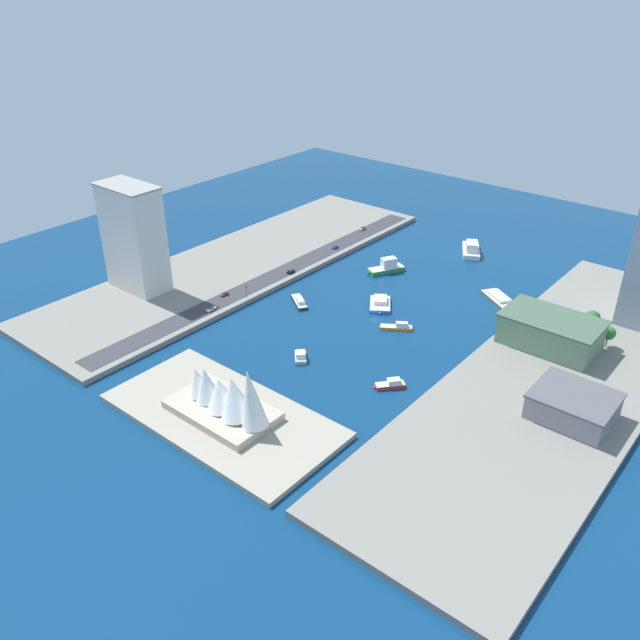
{
  "coord_description": "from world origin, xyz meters",
  "views": [
    {
      "loc": [
        -153.08,
        224.49,
        146.85
      ],
      "look_at": [
        11.77,
        25.3,
        4.21
      ],
      "focal_mm": 37.0,
      "sensor_mm": 36.0,
      "label": 1
    }
  ],
  "objects_px": {
    "catamaran_blue": "(380,303)",
    "van_white": "(211,309)",
    "water_taxi_orange": "(397,327)",
    "hatchback_blue": "(335,247)",
    "ferry_white_commuter": "(471,249)",
    "traffic_light_waterfront": "(246,290)",
    "opera_landmark": "(226,397)",
    "tugboat_red": "(391,384)",
    "ferry_green_doubledeck": "(387,267)",
    "pickup_red": "(225,294)",
    "terminal_long_green": "(551,331)",
    "barge_flat_brown": "(501,300)",
    "hotel_broad_white": "(134,238)",
    "patrol_launch_navy": "(299,301)",
    "yacht_sleek_gray": "(301,356)",
    "suv_black": "(291,271)",
    "warehouse_low_gray": "(573,405)",
    "sedan_silver": "(363,228)"
  },
  "relations": [
    {
      "from": "ferry_white_commuter",
      "to": "traffic_light_waterfront",
      "type": "distance_m",
      "value": 135.11
    },
    {
      "from": "pickup_red",
      "to": "yacht_sleek_gray",
      "type": "bearing_deg",
      "value": 164.92
    },
    {
      "from": "pickup_red",
      "to": "hatchback_blue",
      "type": "xyz_separation_m",
      "value": [
        -4.69,
        -80.67,
        0.01
      ]
    },
    {
      "from": "ferry_green_doubledeck",
      "to": "traffic_light_waterfront",
      "type": "distance_m",
      "value": 79.62
    },
    {
      "from": "barge_flat_brown",
      "to": "pickup_red",
      "type": "xyz_separation_m",
      "value": [
        104.9,
        84.33,
        2.35
      ]
    },
    {
      "from": "yacht_sleek_gray",
      "to": "tugboat_red",
      "type": "bearing_deg",
      "value": -170.09
    },
    {
      "from": "ferry_white_commuter",
      "to": "opera_landmark",
      "type": "relative_size",
      "value": 0.57
    },
    {
      "from": "yacht_sleek_gray",
      "to": "traffic_light_waterfront",
      "type": "relative_size",
      "value": 1.55
    },
    {
      "from": "van_white",
      "to": "suv_black",
      "type": "distance_m",
      "value": 54.74
    },
    {
      "from": "catamaran_blue",
      "to": "van_white",
      "type": "xyz_separation_m",
      "value": [
        55.51,
        57.75,
        1.89
      ]
    },
    {
      "from": "terminal_long_green",
      "to": "opera_landmark",
      "type": "distance_m",
      "value": 138.94
    },
    {
      "from": "ferry_green_doubledeck",
      "to": "pickup_red",
      "type": "distance_m",
      "value": 88.45
    },
    {
      "from": "water_taxi_orange",
      "to": "hatchback_blue",
      "type": "distance_m",
      "value": 91.65
    },
    {
      "from": "yacht_sleek_gray",
      "to": "warehouse_low_gray",
      "type": "height_order",
      "value": "warehouse_low_gray"
    },
    {
      "from": "tugboat_red",
      "to": "patrol_launch_navy",
      "type": "distance_m",
      "value": 80.01
    },
    {
      "from": "ferry_white_commuter",
      "to": "traffic_light_waterfront",
      "type": "height_order",
      "value": "traffic_light_waterfront"
    },
    {
      "from": "suv_black",
      "to": "traffic_light_waterfront",
      "type": "xyz_separation_m",
      "value": [
        -2.61,
        34.97,
        3.36
      ]
    },
    {
      "from": "patrol_launch_navy",
      "to": "sedan_silver",
      "type": "distance_m",
      "value": 98.74
    },
    {
      "from": "water_taxi_orange",
      "to": "terminal_long_green",
      "type": "distance_m",
      "value": 65.17
    },
    {
      "from": "tugboat_red",
      "to": "hatchback_blue",
      "type": "height_order",
      "value": "hatchback_blue"
    },
    {
      "from": "hotel_broad_white",
      "to": "pickup_red",
      "type": "relative_size",
      "value": 11.5
    },
    {
      "from": "hatchback_blue",
      "to": "opera_landmark",
      "type": "height_order",
      "value": "opera_landmark"
    },
    {
      "from": "tugboat_red",
      "to": "pickup_red",
      "type": "height_order",
      "value": "pickup_red"
    },
    {
      "from": "catamaran_blue",
      "to": "warehouse_low_gray",
      "type": "distance_m",
      "value": 108.92
    },
    {
      "from": "tugboat_red",
      "to": "catamaran_blue",
      "type": "xyz_separation_m",
      "value": [
        42.33,
        -53.27,
        0.13
      ]
    },
    {
      "from": "tugboat_red",
      "to": "pickup_red",
      "type": "relative_size",
      "value": 2.55
    },
    {
      "from": "catamaran_blue",
      "to": "water_taxi_orange",
      "type": "bearing_deg",
      "value": 144.53
    },
    {
      "from": "traffic_light_waterfront",
      "to": "ferry_white_commuter",
      "type": "bearing_deg",
      "value": -113.84
    },
    {
      "from": "warehouse_low_gray",
      "to": "pickup_red",
      "type": "xyz_separation_m",
      "value": [
        166.51,
        12.71,
        -4.06
      ]
    },
    {
      "from": "catamaran_blue",
      "to": "ferry_green_doubledeck",
      "type": "xyz_separation_m",
      "value": [
        20.22,
        -34.87,
        1.09
      ]
    },
    {
      "from": "ferry_green_doubledeck",
      "to": "ferry_white_commuter",
      "type": "relative_size",
      "value": 0.88
    },
    {
      "from": "catamaran_blue",
      "to": "patrol_launch_navy",
      "type": "height_order",
      "value": "catamaran_blue"
    },
    {
      "from": "suv_black",
      "to": "ferry_white_commuter",
      "type": "bearing_deg",
      "value": -122.86
    },
    {
      "from": "ferry_green_doubledeck",
      "to": "sedan_silver",
      "type": "relative_size",
      "value": 4.26
    },
    {
      "from": "barge_flat_brown",
      "to": "pickup_red",
      "type": "height_order",
      "value": "pickup_red"
    },
    {
      "from": "suv_black",
      "to": "van_white",
      "type": "bearing_deg",
      "value": 89.12
    },
    {
      "from": "suv_black",
      "to": "opera_landmark",
      "type": "distance_m",
      "value": 123.25
    },
    {
      "from": "sedan_silver",
      "to": "catamaran_blue",
      "type": "bearing_deg",
      "value": 131.39
    },
    {
      "from": "warehouse_low_gray",
      "to": "sedan_silver",
      "type": "bearing_deg",
      "value": -31.25
    },
    {
      "from": "opera_landmark",
      "to": "ferry_white_commuter",
      "type": "bearing_deg",
      "value": -88.07
    },
    {
      "from": "water_taxi_orange",
      "to": "hotel_broad_white",
      "type": "distance_m",
      "value": 133.25
    },
    {
      "from": "catamaran_blue",
      "to": "terminal_long_green",
      "type": "distance_m",
      "value": 79.47
    },
    {
      "from": "water_taxi_orange",
      "to": "van_white",
      "type": "distance_m",
      "value": 86.55
    },
    {
      "from": "ferry_white_commuter",
      "to": "hotel_broad_white",
      "type": "xyz_separation_m",
      "value": [
        104.44,
        148.34,
        25.9
      ]
    },
    {
      "from": "patrol_launch_navy",
      "to": "suv_black",
      "type": "xyz_separation_m",
      "value": [
        23.06,
        -19.68,
        2.26
      ]
    },
    {
      "from": "catamaran_blue",
      "to": "hatchback_blue",
      "type": "distance_m",
      "value": 68.63
    },
    {
      "from": "van_white",
      "to": "suv_black",
      "type": "relative_size",
      "value": 1.1
    },
    {
      "from": "ferry_green_doubledeck",
      "to": "opera_landmark",
      "type": "distance_m",
      "value": 146.31
    },
    {
      "from": "warehouse_low_gray",
      "to": "ferry_white_commuter",
      "type": "bearing_deg",
      "value": -48.67
    },
    {
      "from": "tugboat_red",
      "to": "ferry_green_doubledeck",
      "type": "distance_m",
      "value": 108.08
    }
  ]
}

